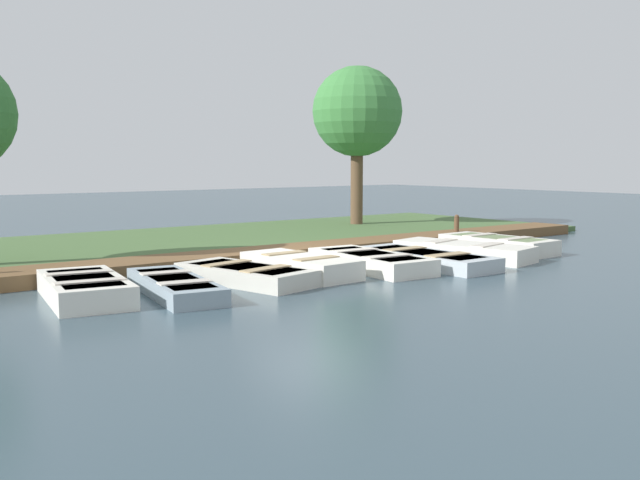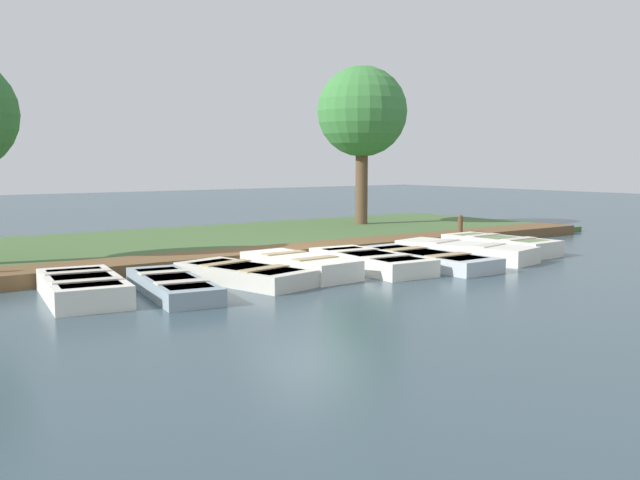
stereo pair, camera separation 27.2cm
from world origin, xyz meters
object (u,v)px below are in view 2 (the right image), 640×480
rowboat_1 (172,285)px  rowboat_4 (370,261)px  rowboat_6 (465,251)px  rowboat_3 (299,265)px  mooring_post_far (460,228)px  rowboat_2 (244,274)px  park_tree_left (362,113)px  rowboat_5 (426,259)px  rowboat_7 (500,245)px  rowboat_0 (83,287)px

rowboat_1 → rowboat_4: (-0.09, 4.71, 0.03)m
rowboat_4 → rowboat_6: rowboat_6 is taller
rowboat_3 → rowboat_4: 1.72m
rowboat_4 → mooring_post_far: size_ratio=4.05×
rowboat_2 → mooring_post_far: mooring_post_far is taller
rowboat_1 → mooring_post_far: mooring_post_far is taller
rowboat_2 → rowboat_4: bearing=74.0°
rowboat_2 → park_tree_left: size_ratio=0.55×
rowboat_3 → park_tree_left: bearing=130.0°
rowboat_6 → mooring_post_far: bearing=122.2°
rowboat_5 → rowboat_6: 1.58m
rowboat_2 → rowboat_1: bearing=-93.1°
rowboat_4 → rowboat_7: bearing=97.2°
rowboat_1 → rowboat_2: rowboat_2 is taller
rowboat_0 → rowboat_2: bearing=95.9°
rowboat_7 → mooring_post_far: (-2.33, 1.02, 0.19)m
rowboat_1 → rowboat_3: rowboat_3 is taller
rowboat_2 → rowboat_4: rowboat_4 is taller
rowboat_2 → rowboat_6: 6.00m
rowboat_6 → rowboat_3: bearing=-106.6°
rowboat_1 → rowboat_7: (-0.34, 9.31, 0.05)m
rowboat_5 → rowboat_6: bearing=98.6°
rowboat_3 → rowboat_7: rowboat_3 is taller
mooring_post_far → park_tree_left: bearing=176.4°
rowboat_2 → rowboat_6: size_ratio=0.88×
rowboat_1 → mooring_post_far: bearing=113.6°
park_tree_left → rowboat_0: bearing=-59.3°
rowboat_6 → rowboat_7: bearing=88.3°
rowboat_1 → rowboat_7: size_ratio=1.07×
rowboat_3 → rowboat_1: bearing=-86.5°
rowboat_5 → rowboat_6: (-0.25, 1.56, 0.04)m
rowboat_7 → mooring_post_far: 2.55m
rowboat_2 → rowboat_5: 4.47m
rowboat_4 → mooring_post_far: 6.19m
rowboat_4 → rowboat_5: (0.32, 1.37, -0.02)m
rowboat_3 → rowboat_7: bearing=86.2°
rowboat_0 → rowboat_4: rowboat_0 is taller
rowboat_0 → rowboat_3: (0.07, 4.47, 0.01)m
mooring_post_far → park_tree_left: size_ratio=0.14×
rowboat_0 → rowboat_7: 10.76m
rowboat_0 → rowboat_5: 7.57m
rowboat_3 → mooring_post_far: mooring_post_far is taller
rowboat_0 → rowboat_4: bearing=95.8°
rowboat_1 → rowboat_2: size_ratio=1.05×
rowboat_1 → mooring_post_far: (-2.67, 10.33, 0.25)m
rowboat_6 → mooring_post_far: (-2.65, 2.68, 0.20)m
rowboat_5 → rowboat_1: bearing=-92.6°
rowboat_0 → rowboat_7: (0.10, 10.76, 0.00)m
rowboat_3 → rowboat_5: size_ratio=0.80×
park_tree_left → rowboat_6: bearing=-21.5°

